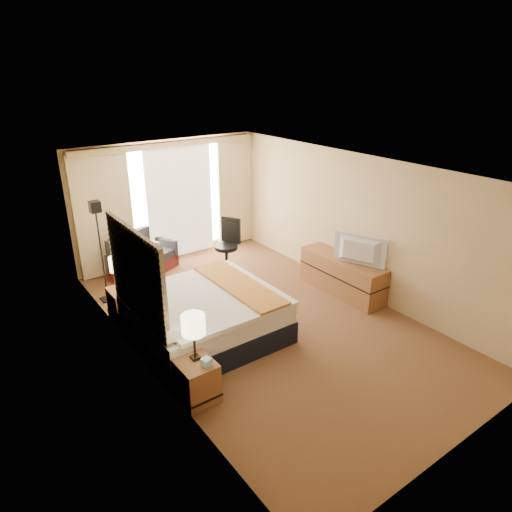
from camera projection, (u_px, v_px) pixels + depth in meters
floor at (264, 321)px, 7.75m from camera, size 4.20×7.00×0.02m
ceiling at (265, 168)px, 6.75m from camera, size 4.20×7.00×0.02m
wall_back at (168, 201)px, 9.87m from camera, size 4.20×0.02×2.60m
wall_front at (471, 354)px, 4.63m from camera, size 4.20×0.02×2.60m
wall_left at (139, 284)px, 6.12m from camera, size 0.02×7.00×2.60m
wall_right at (356, 225)px, 8.38m from camera, size 0.02×7.00×2.60m
headboard at (137, 279)px, 6.30m from camera, size 0.06×1.85×1.50m
nightstand_left at (196, 380)px, 5.85m from camera, size 0.45×0.52×0.55m
nightstand_right at (125, 304)px, 7.72m from camera, size 0.45×0.52×0.55m
media_dresser at (342, 275)px, 8.60m from camera, size 0.50×1.80×0.70m
window at (179, 198)px, 9.97m from camera, size 2.30×0.02×2.30m
curtains at (170, 197)px, 9.74m from camera, size 4.12×0.19×2.56m
bed at (205, 316)px, 7.13m from camera, size 2.16×1.97×1.05m
loveseat at (142, 260)px, 9.44m from camera, size 1.55×1.23×0.85m
floor_lamp at (98, 232)px, 7.94m from camera, size 0.24×0.24×1.88m
desk_chair at (228, 248)px, 9.49m from camera, size 0.57×0.57×1.13m
lamp_left at (193, 326)px, 5.63m from camera, size 0.30×0.30×0.64m
lamp_right at (118, 265)px, 7.45m from camera, size 0.28×0.28×0.59m
tissue_box at (206, 362)px, 5.67m from camera, size 0.14×0.14×0.10m
telephone at (129, 289)px, 7.56m from camera, size 0.19×0.15×0.07m
television at (358, 251)px, 8.05m from camera, size 0.48×0.93×0.55m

